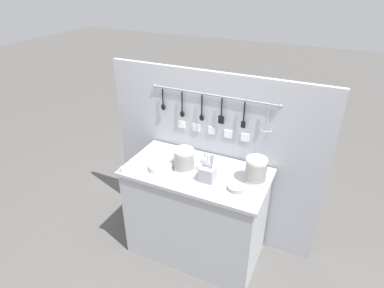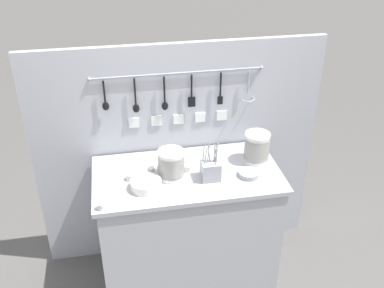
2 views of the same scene
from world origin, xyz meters
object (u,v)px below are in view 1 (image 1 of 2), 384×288
(bowl_stack_tall_left, at_px, (256,170))
(cup_back_left, at_px, (175,160))
(cup_by_caddy, at_px, (186,159))
(cup_edge_far, at_px, (123,170))
(plate_stack, at_px, (161,167))
(cup_mid_row, at_px, (199,168))
(cup_front_right, at_px, (158,159))
(cutlery_caddy, at_px, (208,173))
(cup_back_right, at_px, (204,161))
(steel_mixing_bowl, at_px, (236,188))
(bowl_stack_short_front, at_px, (184,160))

(bowl_stack_tall_left, relative_size, cup_back_left, 4.37)
(cup_by_caddy, bearing_deg, cup_edge_far, -137.58)
(plate_stack, relative_size, cup_mid_row, 4.02)
(cup_by_caddy, relative_size, cup_edge_far, 1.00)
(cup_back_left, bearing_deg, cup_front_right, -159.46)
(plate_stack, height_order, cup_mid_row, plate_stack)
(cutlery_caddy, relative_size, cup_back_right, 5.40)
(cup_back_left, bearing_deg, cup_back_right, 23.00)
(steel_mixing_bowl, height_order, cup_mid_row, cup_mid_row)
(bowl_stack_tall_left, height_order, plate_stack, bowl_stack_tall_left)
(steel_mixing_bowl, relative_size, cup_back_left, 2.78)
(cup_back_right, bearing_deg, cup_front_right, -157.90)
(cutlery_caddy, distance_m, cup_back_left, 0.39)
(bowl_stack_tall_left, height_order, cutlery_caddy, cutlery_caddy)
(plate_stack, distance_m, cup_mid_row, 0.32)
(cup_back_right, height_order, cup_back_left, same)
(steel_mixing_bowl, xyz_separation_m, cup_mid_row, (-0.37, 0.13, 0.01))
(cutlery_caddy, height_order, cup_by_caddy, cutlery_caddy)
(bowl_stack_tall_left, bearing_deg, plate_stack, -166.59)
(bowl_stack_short_front, distance_m, cup_front_right, 0.27)
(bowl_stack_tall_left, distance_m, cup_back_right, 0.49)
(plate_stack, xyz_separation_m, cup_back_left, (0.05, 0.16, -0.01))
(cup_mid_row, relative_size, cup_back_right, 1.00)
(bowl_stack_short_front, height_order, cup_back_right, bowl_stack_short_front)
(cup_mid_row, bearing_deg, cup_back_left, 174.84)
(bowl_stack_tall_left, bearing_deg, cup_back_right, 170.17)
(cutlery_caddy, relative_size, cup_back_left, 5.40)
(steel_mixing_bowl, height_order, cup_back_left, cup_back_left)
(cup_by_caddy, bearing_deg, steel_mixing_bowl, -21.02)
(cup_front_right, height_order, cup_edge_far, same)
(bowl_stack_short_front, relative_size, steel_mixing_bowl, 1.44)
(cup_by_caddy, relative_size, cup_front_right, 1.00)
(steel_mixing_bowl, bearing_deg, cup_front_right, 172.67)
(cup_front_right, bearing_deg, steel_mixing_bowl, -7.33)
(cup_back_left, xyz_separation_m, cup_edge_far, (-0.32, -0.32, 0.00))
(bowl_stack_tall_left, height_order, cup_back_left, bowl_stack_tall_left)
(plate_stack, bearing_deg, steel_mixing_bowl, 1.31)
(cup_by_caddy, distance_m, cup_back_right, 0.15)
(plate_stack, bearing_deg, cup_mid_row, 26.28)
(bowl_stack_tall_left, relative_size, cup_mid_row, 4.37)
(plate_stack, relative_size, cutlery_caddy, 0.74)
(plate_stack, bearing_deg, cup_by_caddy, 58.14)
(bowl_stack_tall_left, relative_size, cutlery_caddy, 0.81)
(cup_back_right, bearing_deg, cup_edge_far, -142.96)
(bowl_stack_tall_left, height_order, cup_by_caddy, bowl_stack_tall_left)
(bowl_stack_short_front, distance_m, cup_edge_far, 0.51)
(bowl_stack_tall_left, relative_size, cup_back_right, 4.37)
(plate_stack, xyz_separation_m, cup_front_right, (-0.09, 0.11, -0.01))
(plate_stack, height_order, cup_back_right, plate_stack)
(cup_front_right, bearing_deg, cup_back_left, 20.54)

